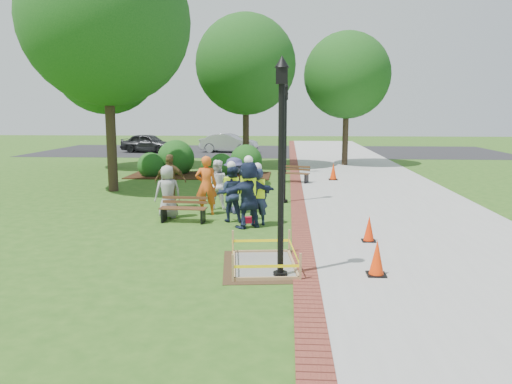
# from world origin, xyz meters

# --- Properties ---
(ground) EXTENTS (100.00, 100.00, 0.00)m
(ground) POSITION_xyz_m (0.00, 0.00, 0.00)
(ground) COLOR #285116
(ground) RESTS_ON ground
(sidewalk) EXTENTS (6.00, 60.00, 0.02)m
(sidewalk) POSITION_xyz_m (5.00, 10.00, 0.01)
(sidewalk) COLOR #9E9E99
(sidewalk) RESTS_ON ground
(brick_edging) EXTENTS (0.50, 60.00, 0.03)m
(brick_edging) POSITION_xyz_m (1.75, 10.00, 0.01)
(brick_edging) COLOR maroon
(brick_edging) RESTS_ON ground
(mulch_bed) EXTENTS (7.00, 3.00, 0.05)m
(mulch_bed) POSITION_xyz_m (-3.00, 12.00, 0.02)
(mulch_bed) COLOR #381E0F
(mulch_bed) RESTS_ON ground
(parking_lot) EXTENTS (36.00, 12.00, 0.01)m
(parking_lot) POSITION_xyz_m (0.00, 27.00, 0.00)
(parking_lot) COLOR black
(parking_lot) RESTS_ON ground
(wet_concrete_pad) EXTENTS (1.94, 2.47, 0.55)m
(wet_concrete_pad) POSITION_xyz_m (0.89, -2.34, 0.23)
(wet_concrete_pad) COLOR #47331E
(wet_concrete_pad) RESTS_ON ground
(bench_near) EXTENTS (1.39, 0.55, 0.74)m
(bench_near) POSITION_xyz_m (-1.67, 1.67, 0.24)
(bench_near) COLOR brown
(bench_near) RESTS_ON ground
(bench_far) EXTENTS (1.47, 0.91, 0.76)m
(bench_far) POSITION_xyz_m (1.65, 9.91, 0.24)
(bench_far) COLOR #4C2B1A
(bench_far) RESTS_ON ground
(cone_front) EXTENTS (0.37, 0.37, 0.74)m
(cone_front) POSITION_xyz_m (3.16, -2.84, 0.36)
(cone_front) COLOR black
(cone_front) RESTS_ON ground
(cone_back) EXTENTS (0.34, 0.34, 0.66)m
(cone_back) POSITION_xyz_m (3.42, -0.23, 0.32)
(cone_back) COLOR black
(cone_back) RESTS_ON ground
(cone_far) EXTENTS (0.41, 0.41, 0.80)m
(cone_far) POSITION_xyz_m (3.51, 10.81, 0.39)
(cone_far) COLOR black
(cone_far) RESTS_ON ground
(toolbox) EXTENTS (0.40, 0.28, 0.18)m
(toolbox) POSITION_xyz_m (0.27, 1.70, 0.09)
(toolbox) COLOR maroon
(toolbox) RESTS_ON ground
(lamp_near) EXTENTS (0.28, 0.28, 4.26)m
(lamp_near) POSITION_xyz_m (1.25, -3.00, 2.48)
(lamp_near) COLOR black
(lamp_near) RESTS_ON ground
(lamp_mid) EXTENTS (0.28, 0.28, 4.26)m
(lamp_mid) POSITION_xyz_m (1.25, 5.00, 2.48)
(lamp_mid) COLOR black
(lamp_mid) RESTS_ON ground
(lamp_far) EXTENTS (0.28, 0.28, 4.26)m
(lamp_far) POSITION_xyz_m (1.25, 13.00, 2.48)
(lamp_far) COLOR black
(lamp_far) RESTS_ON ground
(tree_left) EXTENTS (6.54, 6.54, 9.94)m
(tree_left) POSITION_xyz_m (-5.69, 7.13, 6.66)
(tree_left) COLOR #3D2D1E
(tree_left) RESTS_ON ground
(tree_back) EXTENTS (5.55, 5.55, 8.50)m
(tree_back) POSITION_xyz_m (-1.01, 15.78, 5.72)
(tree_back) COLOR #3D2D1E
(tree_back) RESTS_ON ground
(tree_right) EXTENTS (5.00, 5.00, 7.72)m
(tree_right) POSITION_xyz_m (4.75, 17.31, 5.21)
(tree_right) COLOR #3D2D1E
(tree_right) RESTS_ON ground
(tree_far) EXTENTS (5.87, 5.87, 8.86)m
(tree_far) POSITION_xyz_m (-8.58, 14.85, 5.91)
(tree_far) COLOR #3D2D1E
(tree_far) RESTS_ON ground
(shrub_a) EXTENTS (1.28, 1.28, 1.28)m
(shrub_a) POSITION_xyz_m (-5.37, 11.56, 0.00)
(shrub_a) COLOR #144614
(shrub_a) RESTS_ON ground
(shrub_b) EXTENTS (1.88, 1.88, 1.88)m
(shrub_b) POSITION_xyz_m (-4.34, 12.65, 0.00)
(shrub_b) COLOR #144614
(shrub_b) RESTS_ON ground
(shrub_c) EXTENTS (1.22, 1.22, 1.22)m
(shrub_c) POSITION_xyz_m (-1.89, 11.96, 0.00)
(shrub_c) COLOR #144614
(shrub_c) RESTS_ON ground
(shrub_d) EXTENTS (1.64, 1.64, 1.64)m
(shrub_d) POSITION_xyz_m (-0.75, 12.83, 0.00)
(shrub_d) COLOR #144614
(shrub_d) RESTS_ON ground
(shrub_e) EXTENTS (0.85, 0.85, 0.85)m
(shrub_e) POSITION_xyz_m (-2.73, 13.17, 0.00)
(shrub_e) COLOR #144614
(shrub_e) RESTS_ON ground
(casual_person_a) EXTENTS (0.61, 0.53, 1.62)m
(casual_person_a) POSITION_xyz_m (-2.25, 2.19, 0.81)
(casual_person_a) COLOR gray
(casual_person_a) RESTS_ON ground
(casual_person_b) EXTENTS (0.64, 0.45, 1.85)m
(casual_person_b) POSITION_xyz_m (-1.16, 2.80, 0.93)
(casual_person_b) COLOR orange
(casual_person_b) RESTS_ON ground
(casual_person_c) EXTENTS (0.57, 0.42, 1.63)m
(casual_person_c) POSITION_xyz_m (-0.96, 3.73, 0.82)
(casual_person_c) COLOR white
(casual_person_c) RESTS_ON ground
(casual_person_d) EXTENTS (0.58, 0.38, 1.81)m
(casual_person_d) POSITION_xyz_m (-2.53, 3.79, 0.90)
(casual_person_d) COLOR brown
(casual_person_d) RESTS_ON ground
(casual_person_e) EXTENTS (0.67, 0.66, 1.78)m
(casual_person_e) POSITION_xyz_m (-0.31, 3.04, 0.89)
(casual_person_e) COLOR #393964
(casual_person_e) RESTS_ON ground
(hivis_worker_a) EXTENTS (0.71, 0.63, 2.03)m
(hivis_worker_a) POSITION_xyz_m (0.30, 1.12, 1.00)
(hivis_worker_a) COLOR #1C2849
(hivis_worker_a) RESTS_ON ground
(hivis_worker_b) EXTENTS (0.60, 0.46, 1.80)m
(hivis_worker_b) POSITION_xyz_m (0.52, 1.45, 0.90)
(hivis_worker_b) COLOR #1A2A43
(hivis_worker_b) RESTS_ON ground
(hivis_worker_c) EXTENTS (0.56, 0.39, 1.80)m
(hivis_worker_c) POSITION_xyz_m (-0.26, 1.86, 0.90)
(hivis_worker_c) COLOR #182040
(hivis_worker_c) RESTS_ON ground
(parked_car_a) EXTENTS (3.09, 5.17, 1.58)m
(parked_car_a) POSITION_xyz_m (-9.28, 25.18, 0.00)
(parked_car_a) COLOR #232426
(parked_car_a) RESTS_ON ground
(parked_car_b) EXTENTS (3.01, 5.16, 1.58)m
(parked_car_b) POSITION_xyz_m (-3.15, 25.66, 0.00)
(parked_car_b) COLOR #9FA0A4
(parked_car_b) RESTS_ON ground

